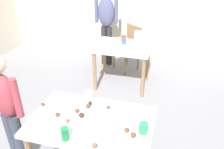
% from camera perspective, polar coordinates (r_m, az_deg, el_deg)
% --- Properties ---
extents(dining_table_near, '(1.15, 0.72, 0.75)m').
position_cam_1_polar(dining_table_near, '(2.27, -5.07, -13.32)').
color(dining_table_near, silver).
rests_on(dining_table_near, ground_plane).
extents(dining_table_far, '(0.93, 0.70, 0.75)m').
position_cam_1_polar(dining_table_far, '(3.85, 2.64, 5.43)').
color(dining_table_far, silver).
rests_on(dining_table_far, ground_plane).
extents(chair_far_table, '(0.56, 0.56, 0.87)m').
position_cam_1_polar(chair_far_table, '(4.52, 4.38, 7.37)').
color(chair_far_table, olive).
rests_on(chair_far_table, ground_plane).
extents(person_girl_near, '(0.45, 0.28, 1.35)m').
position_cam_1_polar(person_girl_near, '(2.51, -24.69, -7.19)').
color(person_girl_near, '#383D4C').
rests_on(person_girl_near, ground_plane).
extents(person_adult_far, '(0.45, 0.23, 1.58)m').
position_cam_1_polar(person_adult_far, '(4.53, -1.43, 13.62)').
color(person_adult_far, '#28282D').
rests_on(person_adult_far, ground_plane).
extents(mixing_bowl, '(0.16, 0.16, 0.07)m').
position_cam_1_polar(mixing_bowl, '(2.11, -1.64, -11.88)').
color(mixing_bowl, white).
rests_on(mixing_bowl, dining_table_near).
extents(soda_can, '(0.07, 0.07, 0.12)m').
position_cam_1_polar(soda_can, '(2.01, -11.62, -14.27)').
color(soda_can, '#198438').
rests_on(soda_can, dining_table_near).
extents(fork_near, '(0.17, 0.02, 0.01)m').
position_cam_1_polar(fork_near, '(2.35, 2.21, -8.01)').
color(fork_near, silver).
rests_on(fork_near, dining_table_near).
extents(cup_near_0, '(0.08, 0.08, 0.10)m').
position_cam_1_polar(cup_near_0, '(2.06, 7.84, -13.06)').
color(cup_near_0, green).
rests_on(cup_near_0, dining_table_near).
extents(cup_near_1, '(0.08, 0.08, 0.11)m').
position_cam_1_polar(cup_near_1, '(2.41, -5.94, -5.49)').
color(cup_near_1, white).
rests_on(cup_near_1, dining_table_near).
extents(cake_ball_0, '(0.04, 0.04, 0.04)m').
position_cam_1_polar(cake_ball_0, '(2.28, -13.43, -9.69)').
color(cake_ball_0, brown).
rests_on(cake_ball_0, dining_table_near).
extents(cake_ball_1, '(0.04, 0.04, 0.04)m').
position_cam_1_polar(cake_ball_1, '(1.94, -4.32, -17.21)').
color(cake_ball_1, brown).
rests_on(cake_ball_1, dining_table_near).
extents(cake_ball_2, '(0.05, 0.05, 0.05)m').
position_cam_1_polar(cake_ball_2, '(2.33, -6.01, -7.82)').
color(cake_ball_2, brown).
rests_on(cake_ball_2, dining_table_near).
extents(cake_ball_3, '(0.04, 0.04, 0.04)m').
position_cam_1_polar(cake_ball_3, '(2.46, -16.84, -7.16)').
color(cake_ball_3, brown).
rests_on(cake_ball_3, dining_table_near).
extents(cake_ball_4, '(0.04, 0.04, 0.04)m').
position_cam_1_polar(cake_ball_4, '(2.31, -0.82, -8.17)').
color(cake_ball_4, brown).
rests_on(cake_ball_4, dining_table_near).
extents(cake_ball_5, '(0.04, 0.04, 0.04)m').
position_cam_1_polar(cake_ball_5, '(2.38, -5.49, -7.08)').
color(cake_ball_5, '#3D2319').
rests_on(cake_ball_5, dining_table_near).
extents(cake_ball_6, '(0.05, 0.05, 0.05)m').
position_cam_1_polar(cake_ball_6, '(2.02, 5.33, -14.78)').
color(cake_ball_6, brown).
rests_on(cake_ball_6, dining_table_near).
extents(cake_ball_7, '(0.04, 0.04, 0.04)m').
position_cam_1_polar(cake_ball_7, '(2.06, 3.71, -13.63)').
color(cake_ball_7, brown).
rests_on(cake_ball_7, dining_table_near).
extents(cake_ball_8, '(0.05, 0.05, 0.05)m').
position_cam_1_polar(cake_ball_8, '(2.23, -7.62, -9.99)').
color(cake_ball_8, '#3D2319').
rests_on(cake_ball_8, dining_table_near).
extents(cake_ball_9, '(0.04, 0.04, 0.04)m').
position_cam_1_polar(cake_ball_9, '(2.29, -8.69, -8.91)').
color(cake_ball_9, brown).
rests_on(cake_ball_9, dining_table_near).
extents(cake_ball_10, '(0.04, 0.04, 0.04)m').
position_cam_1_polar(cake_ball_10, '(2.20, -11.06, -11.22)').
color(cake_ball_10, brown).
rests_on(cake_ball_10, dining_table_near).
extents(pitcher_far, '(0.13, 0.13, 0.20)m').
position_cam_1_polar(pitcher_far, '(3.89, 6.47, 9.14)').
color(pitcher_far, white).
rests_on(pitcher_far, dining_table_far).
extents(cup_far_0, '(0.08, 0.08, 0.11)m').
position_cam_1_polar(cup_far_0, '(3.94, 2.91, 8.86)').
color(cup_far_0, red).
rests_on(cup_far_0, dining_table_far).
extents(cup_far_1, '(0.07, 0.07, 0.10)m').
position_cam_1_polar(cup_far_1, '(3.85, 2.99, 8.28)').
color(cup_far_1, '#3351B2').
rests_on(cup_far_1, dining_table_far).
extents(donut_far_0, '(0.14, 0.14, 0.04)m').
position_cam_1_polar(donut_far_0, '(3.76, 6.38, 7.11)').
color(donut_far_0, white).
rests_on(donut_far_0, dining_table_far).
extents(donut_far_1, '(0.14, 0.14, 0.04)m').
position_cam_1_polar(donut_far_1, '(3.92, -0.85, 8.27)').
color(donut_far_1, white).
rests_on(donut_far_1, dining_table_far).
extents(donut_far_2, '(0.13, 0.13, 0.04)m').
position_cam_1_polar(donut_far_2, '(4.05, 2.15, 8.92)').
color(donut_far_2, gold).
rests_on(donut_far_2, dining_table_far).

